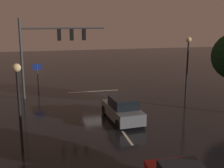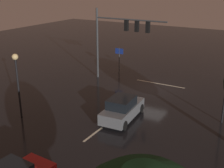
{
  "view_description": "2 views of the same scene",
  "coord_description": "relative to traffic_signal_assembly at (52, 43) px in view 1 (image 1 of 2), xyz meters",
  "views": [
    {
      "loc": [
        4.74,
        25.83,
        7.06
      ],
      "look_at": [
        -0.45,
        4.18,
        2.03
      ],
      "focal_mm": 46.96,
      "sensor_mm": 36.0,
      "label": 1
    },
    {
      "loc": [
        -9.87,
        24.36,
        9.57
      ],
      "look_at": [
        1.14,
        5.59,
        2.0
      ],
      "focal_mm": 47.63,
      "sensor_mm": 36.0,
      "label": 2
    }
  ],
  "objects": [
    {
      "name": "stop_bar",
      "position": [
        -3.88,
        -1.18,
        -4.91
      ],
      "size": [
        5.0,
        0.16,
        0.01
      ],
      "primitive_type": "cube",
      "color": "beige",
      "rests_on": "ground_plane"
    },
    {
      "name": "car_approaching",
      "position": [
        -4.41,
        7.57,
        -4.12
      ],
      "size": [
        2.2,
        4.48,
        1.7
      ],
      "color": "slate",
      "rests_on": "ground_plane"
    },
    {
      "name": "route_sign",
      "position": [
        1.39,
        -2.39,
        -2.91
      ],
      "size": [
        0.9,
        0.14,
        2.78
      ],
      "color": "#383A3D",
      "rests_on": "ground_plane"
    },
    {
      "name": "traffic_signal_assembly",
      "position": [
        0.0,
        0.0,
        0.0
      ],
      "size": [
        7.42,
        0.47,
        7.09
      ],
      "color": "#383A3D",
      "rests_on": "ground_plane"
    },
    {
      "name": "street_lamp_left_kerb",
      "position": [
        -10.83,
        4.5,
        -1.07
      ],
      "size": [
        0.44,
        0.44,
        5.56
      ],
      "color": "black",
      "rests_on": "ground_plane"
    },
    {
      "name": "lane_dash_far",
      "position": [
        -3.88,
        4.6,
        -4.91
      ],
      "size": [
        0.16,
        2.2,
        0.01
      ],
      "primitive_type": "cube",
      "rotation": [
        0.0,
        0.0,
        1.57
      ],
      "color": "beige",
      "rests_on": "ground_plane"
    },
    {
      "name": "ground_plane",
      "position": [
        -3.88,
        0.6,
        -4.91
      ],
      "size": [
        80.0,
        80.0,
        0.0
      ],
      "primitive_type": "plane",
      "color": "black"
    },
    {
      "name": "street_lamp_right_kerb",
      "position": [
        2.15,
        11.12,
        -1.51
      ],
      "size": [
        0.44,
        0.44,
        4.82
      ],
      "color": "black",
      "rests_on": "ground_plane"
    },
    {
      "name": "lane_dash_mid",
      "position": [
        -3.88,
        10.6,
        -4.91
      ],
      "size": [
        0.16,
        2.2,
        0.01
      ],
      "primitive_type": "cube",
      "rotation": [
        0.0,
        0.0,
        1.57
      ],
      "color": "beige",
      "rests_on": "ground_plane"
    }
  ]
}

